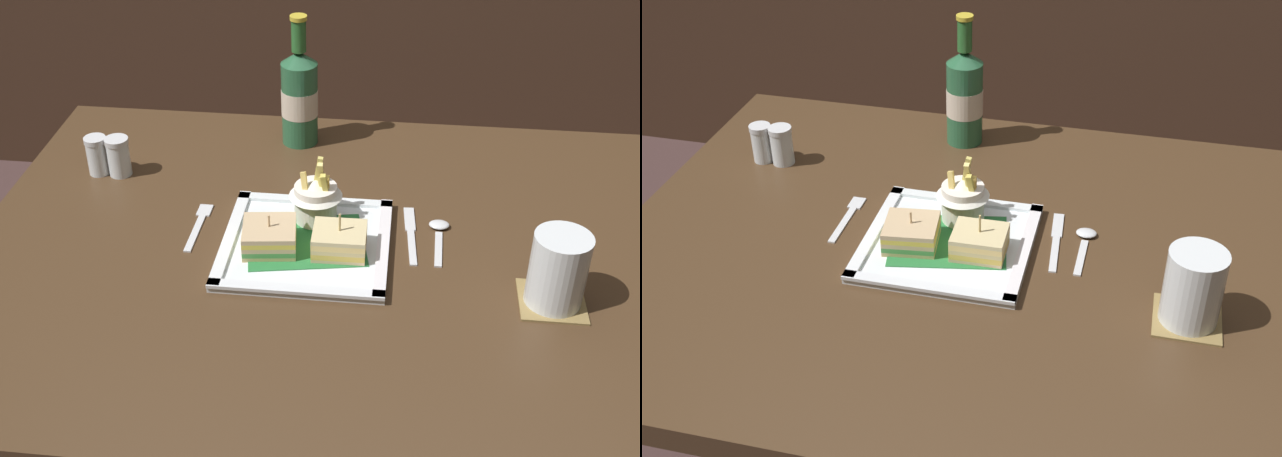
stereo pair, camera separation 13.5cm
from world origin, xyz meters
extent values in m
cube|color=#45301D|center=(0.00, 0.00, 0.72)|extent=(1.22, 0.94, 0.04)
cylinder|color=#3A2711|center=(-0.53, 0.39, 0.35)|extent=(0.08, 0.08, 0.70)
cylinder|color=#45211E|center=(0.53, 0.39, 0.35)|extent=(0.08, 0.08, 0.70)
cube|color=white|center=(-0.05, 0.00, 0.75)|extent=(0.27, 0.27, 0.01)
cube|color=#277337|center=(-0.05, 0.00, 0.76)|extent=(0.22, 0.18, 0.00)
cube|color=white|center=(-0.05, -0.13, 0.76)|extent=(0.27, 0.02, 0.01)
cube|color=white|center=(-0.05, 0.12, 0.76)|extent=(0.27, 0.02, 0.01)
cube|color=white|center=(-0.17, 0.00, 0.76)|extent=(0.02, 0.27, 0.01)
cube|color=white|center=(0.08, 0.00, 0.76)|extent=(0.02, 0.27, 0.01)
cube|color=tan|center=(-0.10, -0.02, 0.76)|extent=(0.10, 0.09, 0.01)
cube|color=#4E9548|center=(-0.10, -0.02, 0.77)|extent=(0.10, 0.09, 0.01)
cube|color=tan|center=(-0.10, -0.02, 0.78)|extent=(0.10, 0.09, 0.01)
cube|color=#E1C545|center=(-0.10, -0.02, 0.78)|extent=(0.10, 0.09, 0.01)
cube|color=tan|center=(-0.10, -0.02, 0.79)|extent=(0.10, 0.09, 0.01)
cylinder|color=tan|center=(-0.10, -0.02, 0.79)|extent=(0.00, 0.00, 0.06)
cube|color=#E3B88A|center=(0.01, -0.02, 0.76)|extent=(0.09, 0.08, 0.01)
cube|color=gold|center=(0.01, -0.02, 0.77)|extent=(0.09, 0.08, 0.01)
cube|color=#D5BB7A|center=(0.01, -0.02, 0.78)|extent=(0.09, 0.08, 0.01)
cube|color=#F1CC77|center=(0.01, -0.02, 0.78)|extent=(0.09, 0.08, 0.01)
cube|color=beige|center=(0.01, -0.02, 0.79)|extent=(0.09, 0.08, 0.01)
cylinder|color=tan|center=(0.01, -0.02, 0.79)|extent=(0.00, 0.00, 0.07)
cylinder|color=silver|center=(-0.04, 0.07, 0.79)|extent=(0.07, 0.07, 0.07)
cone|color=white|center=(-0.04, 0.07, 0.82)|extent=(0.09, 0.09, 0.03)
cube|color=#EEDF77|center=(-0.03, 0.07, 0.82)|extent=(0.01, 0.02, 0.06)
cube|color=#E2D065|center=(-0.04, 0.09, 0.83)|extent=(0.02, 0.01, 0.08)
cube|color=#E6BD58|center=(-0.02, 0.07, 0.82)|extent=(0.01, 0.01, 0.05)
cube|color=#DAC654|center=(-0.02, 0.06, 0.82)|extent=(0.02, 0.02, 0.06)
cube|color=#EAC766|center=(-0.06, 0.06, 0.82)|extent=(0.02, 0.03, 0.06)
cube|color=#F8DE7B|center=(-0.03, 0.07, 0.83)|extent=(0.01, 0.03, 0.08)
cylinder|color=#2B633F|center=(-0.11, 0.37, 0.83)|extent=(0.07, 0.07, 0.17)
cone|color=#295F3C|center=(-0.11, 0.37, 0.93)|extent=(0.07, 0.07, 0.03)
cylinder|color=#2A672D|center=(-0.11, 0.37, 0.97)|extent=(0.03, 0.03, 0.06)
cylinder|color=gold|center=(-0.11, 0.37, 1.00)|extent=(0.03, 0.03, 0.01)
cylinder|color=beige|center=(-0.11, 0.37, 0.83)|extent=(0.07, 0.07, 0.05)
cube|color=olive|center=(0.34, -0.10, 0.75)|extent=(0.10, 0.10, 0.00)
cylinder|color=silver|center=(0.34, -0.10, 0.81)|extent=(0.09, 0.09, 0.12)
cylinder|color=silver|center=(0.34, -0.10, 0.77)|extent=(0.08, 0.08, 0.04)
cube|color=silver|center=(-0.24, 0.02, 0.75)|extent=(0.01, 0.11, 0.00)
cube|color=silver|center=(-0.24, 0.09, 0.75)|extent=(0.02, 0.04, 0.00)
cube|color=silver|center=(0.13, 0.02, 0.75)|extent=(0.02, 0.10, 0.00)
cube|color=silver|center=(0.12, 0.10, 0.75)|extent=(0.02, 0.07, 0.00)
cube|color=silver|center=(0.17, 0.02, 0.75)|extent=(0.01, 0.10, 0.00)
ellipsoid|color=silver|center=(0.17, 0.08, 0.75)|extent=(0.04, 0.03, 0.01)
cylinder|color=silver|center=(-0.47, 0.20, 0.78)|extent=(0.04, 0.04, 0.07)
cylinder|color=white|center=(-0.47, 0.20, 0.76)|extent=(0.03, 0.03, 0.04)
cylinder|color=silver|center=(-0.47, 0.20, 0.81)|extent=(0.04, 0.04, 0.01)
cylinder|color=silver|center=(-0.43, 0.20, 0.78)|extent=(0.04, 0.04, 0.07)
cylinder|color=#33261D|center=(-0.43, 0.20, 0.76)|extent=(0.04, 0.04, 0.04)
cylinder|color=silver|center=(-0.43, 0.20, 0.82)|extent=(0.04, 0.04, 0.01)
camera|label=1|loc=(0.10, -1.11, 1.55)|focal=46.63mm
camera|label=2|loc=(0.24, -1.09, 1.55)|focal=46.63mm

